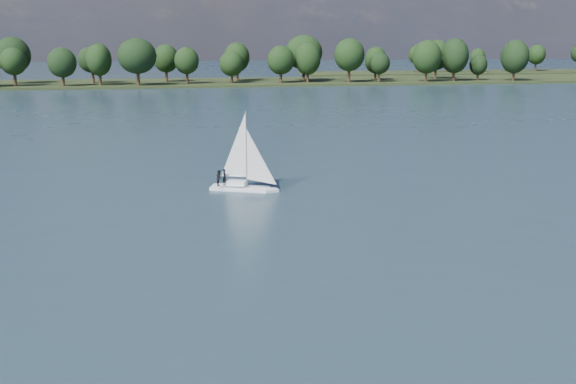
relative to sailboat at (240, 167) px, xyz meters
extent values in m
plane|color=#233342|center=(-0.85, 46.20, -2.27)|extent=(700.00, 700.00, 0.00)
cube|color=black|center=(-0.85, 158.20, -2.27)|extent=(660.00, 40.00, 1.50)
cube|color=black|center=(159.15, 206.20, -2.27)|extent=(220.00, 30.00, 1.40)
cube|color=white|center=(0.10, 0.00, -2.27)|extent=(6.37, 3.95, 0.73)
cube|color=white|center=(0.10, 0.00, -1.55)|extent=(2.10, 1.70, 0.45)
cylinder|color=silver|center=(0.10, 0.00, 1.86)|extent=(0.11, 0.11, 7.27)
imported|color=black|center=(-1.51, 0.32, -0.94)|extent=(0.58, 0.68, 1.57)
imported|color=black|center=(-2.05, -0.15, -0.94)|extent=(0.73, 0.86, 1.57)
camera|label=1|loc=(-6.37, -60.93, 12.10)|focal=40.00mm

